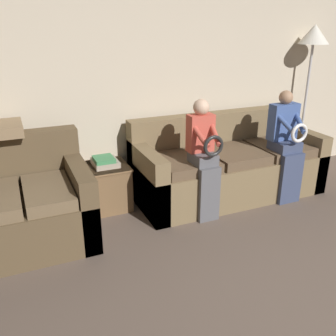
# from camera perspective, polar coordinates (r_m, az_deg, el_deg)

# --- Properties ---
(wall_back) EXTENTS (7.71, 0.06, 2.55)m
(wall_back) POSITION_cam_1_polar(r_m,az_deg,el_deg) (4.50, 2.48, 13.00)
(wall_back) COLOR beige
(wall_back) RESTS_ON ground_plane
(couch_main) EXTENTS (2.19, 0.89, 0.92)m
(couch_main) POSITION_cam_1_polar(r_m,az_deg,el_deg) (4.46, 8.99, 0.22)
(couch_main) COLOR brown
(couch_main) RESTS_ON ground_plane
(child_left_seated) EXTENTS (0.27, 0.37, 1.23)m
(child_left_seated) POSITION_cam_1_polar(r_m,az_deg,el_deg) (3.80, 5.52, 2.07)
(child_left_seated) COLOR #56565B
(child_left_seated) RESTS_ON ground_plane
(child_right_seated) EXTENTS (0.33, 0.37, 1.24)m
(child_right_seated) POSITION_cam_1_polar(r_m,az_deg,el_deg) (4.38, 17.60, 3.67)
(child_right_seated) COLOR #384260
(child_right_seated) RESTS_ON ground_plane
(side_shelf) EXTENTS (0.47, 0.50, 0.49)m
(side_shelf) POSITION_cam_1_polar(r_m,az_deg,el_deg) (4.16, -9.33, -2.70)
(side_shelf) COLOR brown
(side_shelf) RESTS_ON ground_plane
(book_stack) EXTENTS (0.26, 0.30, 0.10)m
(book_stack) POSITION_cam_1_polar(r_m,az_deg,el_deg) (4.06, -9.60, 0.96)
(book_stack) COLOR gray
(book_stack) RESTS_ON side_shelf
(floor_lamp) EXTENTS (0.37, 0.37, 1.91)m
(floor_lamp) POSITION_cam_1_polar(r_m,az_deg,el_deg) (5.23, 21.22, 17.13)
(floor_lamp) COLOR #2D2B28
(floor_lamp) RESTS_ON ground_plane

